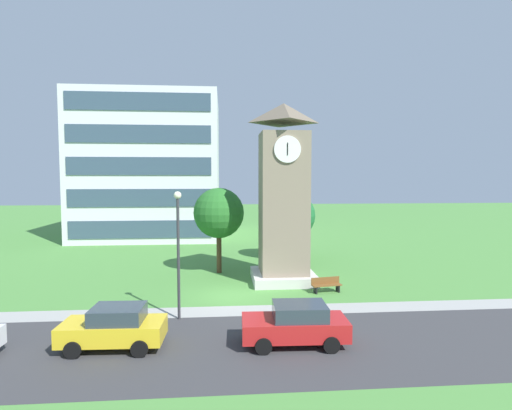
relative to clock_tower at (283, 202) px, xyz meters
name	(u,v)px	position (x,y,z in m)	size (l,w,h in m)	color
ground_plane	(232,295)	(-3.43, -2.90, -5.23)	(160.00, 160.00, 0.00)	#4C893D
street_asphalt	(236,347)	(-3.43, -10.11, -5.23)	(120.00, 7.20, 0.01)	#38383A
kerb_strip	(233,311)	(-3.43, -5.71, -5.23)	(120.00, 1.60, 0.01)	#9E9E99
office_building	(152,168)	(-12.26, 22.27, 2.77)	(15.53, 14.07, 16.00)	silver
clock_tower	(283,202)	(0.00, 0.00, 0.00)	(4.06, 4.06, 11.61)	gray
park_bench	(326,285)	(2.19, -2.78, -4.77)	(1.86, 0.78, 0.88)	brown
street_lamp	(178,241)	(-6.09, -6.64, -1.42)	(0.36, 0.36, 6.19)	#333338
tree_near_tower	(219,213)	(-4.24, 2.77, -0.94)	(3.60, 3.60, 6.12)	#513823
tree_by_building	(292,215)	(1.77, 7.04, -1.55)	(3.90, 3.90, 5.65)	#513823
parked_car_yellow	(114,327)	(-8.31, -9.80, -4.38)	(4.09, 2.09, 1.69)	gold
parked_car_red	(296,324)	(-0.99, -10.04, -4.37)	(4.35, 2.14, 1.69)	red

